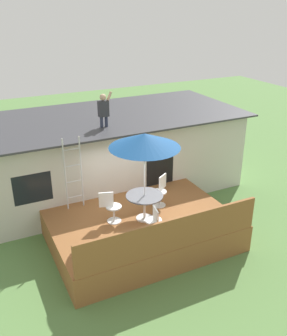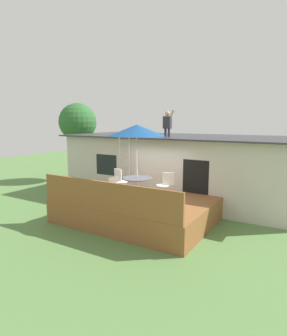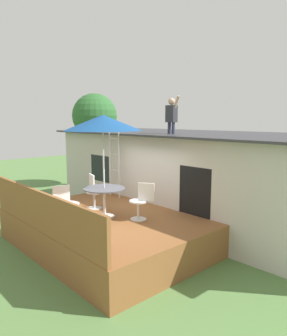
% 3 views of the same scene
% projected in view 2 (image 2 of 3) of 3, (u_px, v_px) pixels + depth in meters
% --- Properties ---
extents(ground_plane, '(40.00, 40.00, 0.00)m').
position_uv_depth(ground_plane, '(138.00, 220.00, 10.23)').
color(ground_plane, '#567F42').
extents(house, '(10.50, 4.50, 2.80)m').
position_uv_depth(house, '(180.00, 167.00, 13.05)').
color(house, beige).
rests_on(house, ground).
extents(deck, '(5.08, 3.71, 0.80)m').
position_uv_depth(deck, '(138.00, 209.00, 10.16)').
color(deck, brown).
rests_on(deck, ground).
extents(deck_railing, '(4.98, 0.08, 0.90)m').
position_uv_depth(deck_railing, '(106.00, 197.00, 8.50)').
color(deck_railing, brown).
rests_on(deck_railing, deck).
extents(patio_table, '(1.04, 1.04, 0.74)m').
position_uv_depth(patio_table, '(137.00, 182.00, 9.84)').
color(patio_table, silver).
rests_on(patio_table, deck).
extents(patio_umbrella, '(1.90, 1.90, 2.54)m').
position_uv_depth(patio_umbrella, '(137.00, 130.00, 9.55)').
color(patio_umbrella, silver).
rests_on(patio_umbrella, deck).
extents(step_ladder, '(0.52, 0.04, 2.20)m').
position_uv_depth(step_ladder, '(124.00, 159.00, 11.81)').
color(step_ladder, silver).
rests_on(step_ladder, deck).
extents(person_figure, '(0.47, 0.20, 1.11)m').
position_uv_depth(person_figure, '(168.00, 122.00, 11.77)').
color(person_figure, '#33384C').
rests_on(person_figure, house).
extents(patio_chair_left, '(0.61, 0.44, 0.92)m').
position_uv_depth(patio_chair_left, '(120.00, 182.00, 10.54)').
color(patio_chair_left, silver).
rests_on(patio_chair_left, deck).
extents(patio_chair_right, '(0.56, 0.46, 0.92)m').
position_uv_depth(patio_chair_right, '(165.00, 186.00, 9.90)').
color(patio_chair_right, silver).
rests_on(patio_chair_right, deck).
extents(patio_chair_near, '(0.44, 0.62, 0.92)m').
position_uv_depth(patio_chair_near, '(116.00, 191.00, 9.16)').
color(patio_chair_near, silver).
rests_on(patio_chair_near, deck).
extents(backyard_tree, '(2.14, 2.14, 4.46)m').
position_uv_depth(backyard_tree, '(78.00, 123.00, 16.48)').
color(backyard_tree, brown).
rests_on(backyard_tree, ground).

